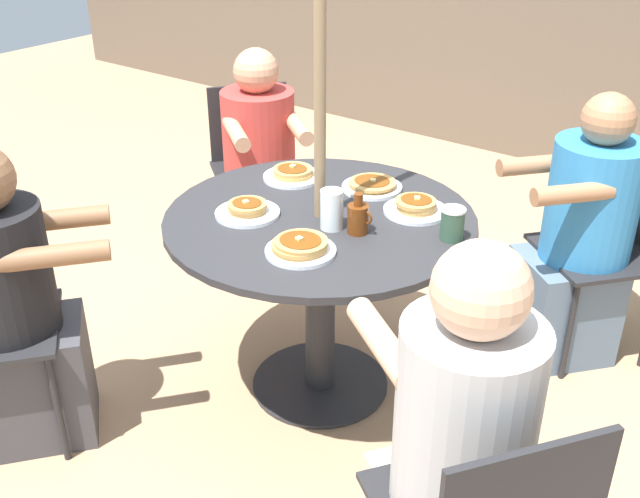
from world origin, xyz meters
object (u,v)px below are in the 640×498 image
object	(u,v)px
patio_chair_south	(616,241)
syrup_bottle	(358,218)
diner_north	(17,312)
pancake_plate_e	(372,185)
patio_table	(320,254)
patio_chair_west	(254,159)
pancake_plate_a	(293,174)
drinking_glass_a	(332,209)
coffee_cup	(452,224)
pancake_plate_b	(300,247)
diner_west	(261,172)
diner_east	(454,465)
pancake_plate_d	(416,207)
pancake_plate_c	(247,210)
diner_south	(579,244)

from	to	relation	value
patio_chair_south	syrup_bottle	bearing A→B (deg)	98.01
diner_north	pancake_plate_e	xyz separation A→B (m)	(0.68, 1.13, 0.25)
patio_table	patio_chair_west	distance (m)	1.23
pancake_plate_a	patio_table	bearing A→B (deg)	-35.46
pancake_plate_e	drinking_glass_a	bearing A→B (deg)	-78.83
patio_table	syrup_bottle	xyz separation A→B (m)	(0.18, -0.03, 0.21)
patio_chair_west	coffee_cup	world-z (taller)	coffee_cup
patio_table	pancake_plate_b	xyz separation A→B (m)	(0.12, -0.26, 0.18)
pancake_plate_a	coffee_cup	xyz separation A→B (m)	(0.75, -0.09, 0.04)
patio_table	diner_west	world-z (taller)	diner_west
coffee_cup	patio_chair_south	bearing A→B (deg)	68.07
pancake_plate_a	coffee_cup	distance (m)	0.75
diner_north	drinking_glass_a	xyz separation A→B (m)	(0.75, 0.77, 0.30)
patio_table	pancake_plate_b	bearing A→B (deg)	-66.02
diner_west	coffee_cup	size ratio (longest dim) A/B	9.84
diner_east	patio_chair_south	bearing A→B (deg)	37.76
pancake_plate_d	drinking_glass_a	xyz separation A→B (m)	(-0.17, -0.28, 0.05)
pancake_plate_c	pancake_plate_e	xyz separation A→B (m)	(0.23, 0.45, -0.00)
coffee_cup	drinking_glass_a	distance (m)	0.41
pancake_plate_c	coffee_cup	world-z (taller)	coffee_cup
patio_table	drinking_glass_a	size ratio (longest dim) A/B	8.02
patio_chair_south	diner_west	size ratio (longest dim) A/B	0.78
diner_south	pancake_plate_c	world-z (taller)	diner_south
diner_north	pancake_plate_b	distance (m)	1.00
diner_north	diner_south	distance (m)	2.12
patio_table	drinking_glass_a	world-z (taller)	drinking_glass_a
diner_east	diner_west	xyz separation A→B (m)	(-1.71, 1.24, -0.04)
pancake_plate_c	coffee_cup	distance (m)	0.72
diner_south	coffee_cup	size ratio (longest dim) A/B	10.07
diner_east	patio_chair_west	distance (m)	2.29
pancake_plate_a	pancake_plate_c	xyz separation A→B (m)	(0.08, -0.36, 0.00)
syrup_bottle	diner_north	bearing A→B (deg)	-136.72
patio_chair_south	pancake_plate_d	distance (m)	0.93
diner_south	drinking_glass_a	bearing A→B (deg)	95.74
diner_north	syrup_bottle	bearing A→B (deg)	82.00
diner_south	patio_chair_west	distance (m)	1.66
diner_north	pancake_plate_b	size ratio (longest dim) A/B	4.85
patio_chair_south	diner_south	xyz separation A→B (m)	(-0.11, -0.13, 0.01)
diner_south	drinking_glass_a	xyz separation A→B (m)	(-0.59, -0.87, 0.31)
diner_north	patio_chair_west	bearing A→B (deg)	140.02
diner_north	diner_east	world-z (taller)	diner_east
diner_south	patio_chair_west	bearing A→B (deg)	42.35
diner_south	coffee_cup	xyz separation A→B (m)	(-0.22, -0.69, 0.30)
diner_east	pancake_plate_b	bearing A→B (deg)	100.35
diner_south	drinking_glass_a	world-z (taller)	diner_south
pancake_plate_a	pancake_plate_e	xyz separation A→B (m)	(0.31, 0.10, -0.00)
patio_chair_south	pancake_plate_b	bearing A→B (deg)	100.79
diner_north	diner_west	distance (m)	1.48
pancake_plate_d	patio_table	bearing A→B (deg)	-139.42
pancake_plate_e	pancake_plate_b	bearing A→B (deg)	-80.33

